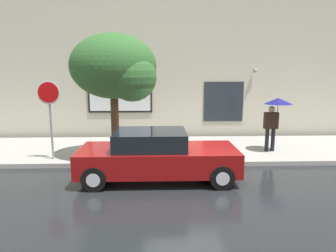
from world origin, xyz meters
The scene contains 8 objects.
ground_plane centered at (0.00, 0.00, 0.00)m, with size 60.00×60.00×0.00m, color black.
sidewalk centered at (0.00, 3.00, 0.07)m, with size 20.00×4.00×0.15m, color #A3A099.
building_facade centered at (-0.01, 5.50, 3.49)m, with size 20.00×0.67×7.00m.
parked_car centered at (-0.81, -0.09, 0.69)m, with size 4.38×1.86×1.40m.
fire_hydrant centered at (-0.52, 1.77, 0.53)m, with size 0.30×0.44×0.77m.
pedestrian_with_umbrella centered at (3.48, 2.34, 1.70)m, with size 0.99×0.99×1.95m.
street_tree centered at (-2.09, 1.74, 3.11)m, with size 2.84×2.41×4.12m.
stop_sign centered at (-4.27, 1.53, 1.98)m, with size 0.76×0.10×2.60m.
Camera 1 is at (-0.76, -8.18, 2.95)m, focal length 31.86 mm.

